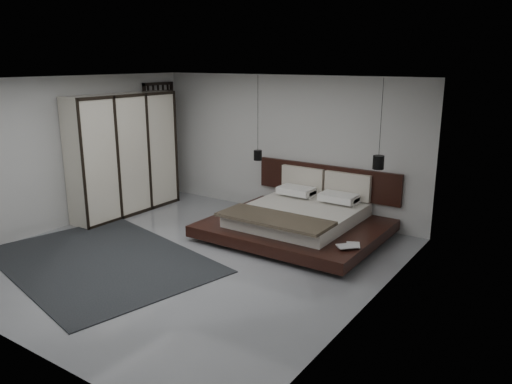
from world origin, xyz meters
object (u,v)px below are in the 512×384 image
Objects in this scene: bed at (299,219)px; pendant_left at (258,155)px; pendant_right at (378,162)px; rug at (101,260)px; wardrobe at (124,155)px; lattice_screen at (161,141)px.

bed is 1.83× the size of pendant_left.
pendant_right reaches higher than rug.
pendant_right is 0.42× the size of rug.
rug is at bearing -103.29° from pendant_left.
wardrobe is (-3.66, -0.75, 0.92)m from bed.
pendant_left reaches higher than bed.
lattice_screen is 4.08m from bed.
pendant_left is at bearing 76.71° from rug.
wardrobe is at bearing -168.37° from bed.
wardrobe is (0.25, -1.30, -0.08)m from lattice_screen.
pendant_left is 0.66× the size of wardrobe.
wardrobe is at bearing 129.04° from rug.
rug is at bearing -125.60° from bed.
pendant_left is 0.45× the size of rug.
pendant_right is (1.23, 0.49, 1.11)m from bed.
lattice_screen reaches higher than bed.
lattice_screen is at bearing 119.71° from rug.
lattice_screen is 2.69m from pendant_left.
pendant_right reaches higher than wardrobe.
wardrobe is (-4.89, -1.24, -0.19)m from pendant_right.
pendant_left is (2.69, -0.06, -0.02)m from lattice_screen.
rug is (1.66, -2.04, -1.21)m from wardrobe.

